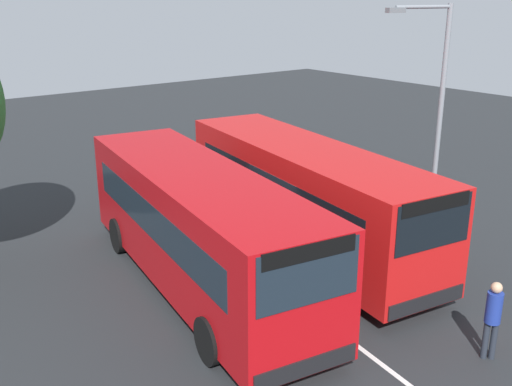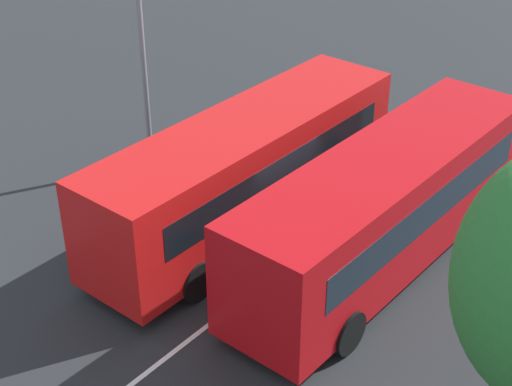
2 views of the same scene
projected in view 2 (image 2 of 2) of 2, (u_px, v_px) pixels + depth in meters
ground_plane at (310, 246)px, 19.95m from camera, size 65.34×65.34×0.00m
bus_far_left at (386, 204)px, 18.47m from camera, size 10.23×4.08×3.10m
bus_center_left at (247, 168)px, 19.99m from camera, size 10.23×4.00×3.10m
pedestrian at (374, 108)px, 24.79m from camera, size 0.45×0.45×1.74m
street_lamp at (147, 42)px, 21.48m from camera, size 0.68×2.27×6.94m
lane_stripe_outer_left at (310, 246)px, 19.94m from camera, size 12.79×2.03×0.01m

